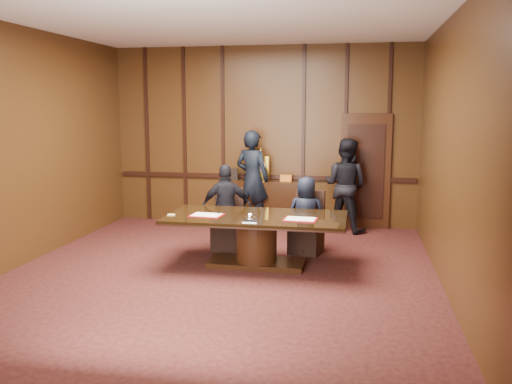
% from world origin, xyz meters
% --- Properties ---
extents(room, '(7.00, 7.04, 3.50)m').
position_xyz_m(room, '(0.07, 0.14, 1.72)').
color(room, black).
rests_on(room, ground).
extents(sideboard, '(1.60, 0.45, 1.54)m').
position_xyz_m(sideboard, '(0.00, 3.26, 0.49)').
color(sideboard, black).
rests_on(sideboard, ground).
extents(conference_table, '(2.62, 1.32, 0.76)m').
position_xyz_m(conference_table, '(0.43, 0.56, 0.51)').
color(conference_table, black).
rests_on(conference_table, ground).
extents(folder_left, '(0.48, 0.36, 0.02)m').
position_xyz_m(folder_left, '(-0.28, 0.41, 0.77)').
color(folder_left, maroon).
rests_on(folder_left, conference_table).
extents(folder_right, '(0.48, 0.35, 0.02)m').
position_xyz_m(folder_right, '(1.09, 0.38, 0.77)').
color(folder_right, maroon).
rests_on(folder_right, conference_table).
extents(inkstand, '(0.20, 0.14, 0.12)m').
position_xyz_m(inkstand, '(0.43, 0.11, 0.81)').
color(inkstand, white).
rests_on(inkstand, conference_table).
extents(notepad, '(0.10, 0.07, 0.01)m').
position_xyz_m(notepad, '(-0.80, 0.34, 0.77)').
color(notepad, '#E7D271').
rests_on(notepad, conference_table).
extents(chair_left, '(0.51, 0.51, 0.99)m').
position_xyz_m(chair_left, '(-0.22, 1.44, 0.29)').
color(chair_left, black).
rests_on(chair_left, ground).
extents(chair_right, '(0.57, 0.57, 0.99)m').
position_xyz_m(chair_right, '(1.08, 1.44, 0.29)').
color(chair_right, black).
rests_on(chair_right, ground).
extents(signatory_left, '(0.89, 0.57, 1.41)m').
position_xyz_m(signatory_left, '(-0.22, 1.36, 0.70)').
color(signatory_left, black).
rests_on(signatory_left, ground).
extents(signatory_right, '(0.62, 0.41, 1.25)m').
position_xyz_m(signatory_right, '(1.08, 1.36, 0.63)').
color(signatory_right, black).
rests_on(signatory_right, ground).
extents(witness_left, '(0.79, 0.64, 1.89)m').
position_xyz_m(witness_left, '(-0.13, 3.10, 0.94)').
color(witness_left, black).
rests_on(witness_left, ground).
extents(witness_right, '(1.05, 0.95, 1.75)m').
position_xyz_m(witness_right, '(1.64, 3.10, 0.88)').
color(witness_right, black).
rests_on(witness_right, ground).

